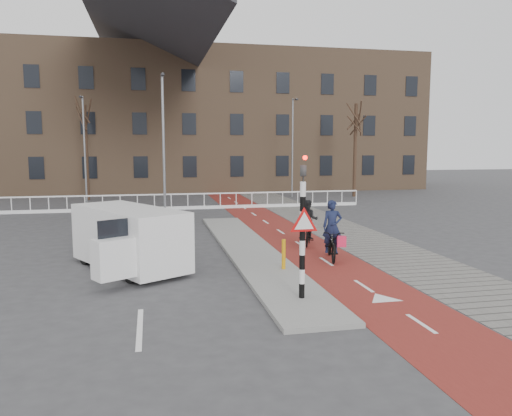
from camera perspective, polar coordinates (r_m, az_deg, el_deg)
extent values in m
plane|color=#38383A|center=(14.64, 5.17, -8.19)|extent=(120.00, 120.00, 0.00)
cube|color=maroon|center=(24.47, 1.64, -1.95)|extent=(2.50, 60.00, 0.01)
cube|color=slate|center=(25.27, 7.83, -1.73)|extent=(3.00, 60.00, 0.01)
cube|color=gray|center=(18.23, -0.66, -4.91)|extent=(1.80, 16.00, 0.12)
cylinder|color=black|center=(12.25, 5.32, -3.72)|extent=(0.14, 0.14, 2.88)
imported|color=black|center=(12.05, 5.42, 4.91)|extent=(0.13, 0.16, 0.80)
cylinder|color=#FF0C05|center=(11.91, 5.63, 5.75)|extent=(0.11, 0.02, 0.11)
cylinder|color=#CD8B0B|center=(15.28, 3.18, -5.29)|extent=(0.12, 0.12, 0.91)
imported|color=black|center=(17.19, 8.66, -4.15)|extent=(1.14, 2.07, 1.03)
imported|color=#161D3B|center=(17.08, 8.70, -2.10)|extent=(0.74, 0.57, 1.79)
cube|color=#E9204D|center=(16.71, 9.75, -3.79)|extent=(0.33, 0.25, 0.36)
imported|color=black|center=(19.48, 5.99, -2.85)|extent=(1.07, 1.68, 0.98)
imported|color=black|center=(19.40, 6.01, -1.34)|extent=(0.92, 0.83, 1.54)
cube|color=white|center=(16.14, -14.29, -3.17)|extent=(3.83, 4.80, 1.80)
cube|color=#1B7F24|center=(16.22, -17.50, -3.59)|extent=(1.47, 2.50, 0.55)
cube|color=#1B7F24|center=(16.15, -11.04, -3.44)|extent=(1.47, 2.50, 0.55)
cube|color=black|center=(14.20, -14.64, -2.93)|extent=(1.43, 0.86, 0.90)
cylinder|color=black|center=(14.62, -14.04, -7.12)|extent=(0.51, 0.66, 0.63)
cylinder|color=black|center=(15.37, -8.97, -6.30)|extent=(0.51, 0.66, 0.63)
cylinder|color=black|center=(17.32, -18.85, -5.08)|extent=(0.51, 0.66, 0.63)
cylinder|color=black|center=(17.96, -14.35, -4.49)|extent=(0.51, 0.66, 0.63)
cube|color=silver|center=(30.64, -13.42, 1.46)|extent=(28.00, 0.08, 0.08)
cube|color=silver|center=(30.73, -13.37, -0.11)|extent=(28.00, 0.10, 0.20)
cube|color=#7F6047|center=(45.56, -10.60, 9.68)|extent=(46.00, 10.00, 12.00)
cylinder|color=black|center=(37.74, -18.84, 5.99)|extent=(0.28, 0.28, 6.75)
cylinder|color=black|center=(38.91, 11.27, 6.46)|extent=(0.26, 0.26, 7.02)
cylinder|color=slate|center=(24.39, -10.50, 6.39)|extent=(0.12, 0.12, 7.21)
cylinder|color=slate|center=(35.53, -18.99, 6.25)|extent=(0.12, 0.12, 7.14)
cylinder|color=slate|center=(37.87, 4.19, 6.81)|extent=(0.12, 0.12, 7.36)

